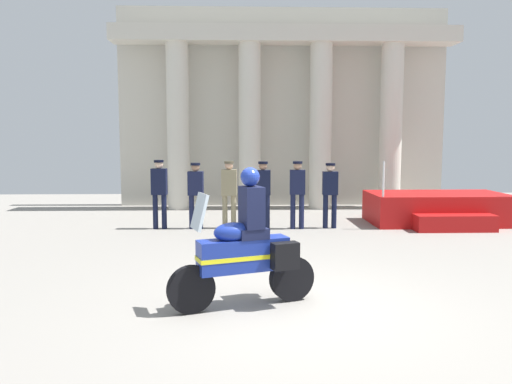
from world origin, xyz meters
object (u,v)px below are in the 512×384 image
at_px(reviewing_stand, 438,209).
at_px(officer_in_row_2, 229,189).
at_px(motorcycle_with_rider, 248,249).
at_px(officer_in_row_0, 159,188).
at_px(officer_in_row_1, 196,190).
at_px(officer_in_row_5, 330,190).
at_px(officer_in_row_3, 263,189).
at_px(officer_in_row_4, 297,189).

bearing_deg(reviewing_stand, officer_in_row_2, -174.75).
xyz_separation_m(reviewing_stand, motorcycle_with_rider, (-5.19, -6.46, 0.40)).
xyz_separation_m(reviewing_stand, officer_in_row_0, (-7.32, -0.53, 0.63)).
distance_m(officer_in_row_1, motorcycle_with_rider, 6.04).
height_order(officer_in_row_2, motorcycle_with_rider, motorcycle_with_rider).
relative_size(officer_in_row_2, officer_in_row_5, 1.03).
distance_m(reviewing_stand, officer_in_row_0, 7.37).
height_order(officer_in_row_0, officer_in_row_5, officer_in_row_0).
distance_m(officer_in_row_2, motorcycle_with_rider, 5.96).
bearing_deg(officer_in_row_0, officer_in_row_3, -179.20).
relative_size(officer_in_row_0, motorcycle_with_rider, 0.87).
bearing_deg(officer_in_row_1, reviewing_stand, -171.63).
relative_size(officer_in_row_1, officer_in_row_5, 1.01).
xyz_separation_m(reviewing_stand, officer_in_row_4, (-3.85, -0.65, 0.62)).
bearing_deg(officer_in_row_1, officer_in_row_0, 2.96).
bearing_deg(officer_in_row_1, officer_in_row_4, -178.83).
distance_m(reviewing_stand, officer_in_row_2, 5.63).
relative_size(officer_in_row_3, motorcycle_with_rider, 0.85).
height_order(reviewing_stand, officer_in_row_2, reviewing_stand).
height_order(officer_in_row_0, motorcycle_with_rider, motorcycle_with_rider).
distance_m(officer_in_row_0, officer_in_row_1, 0.91).
bearing_deg(officer_in_row_5, officer_in_row_4, 8.36).
bearing_deg(officer_in_row_2, officer_in_row_5, -177.94).
height_order(officer_in_row_0, officer_in_row_4, officer_in_row_0).
xyz_separation_m(officer_in_row_0, officer_in_row_3, (2.60, -0.12, -0.02)).
relative_size(officer_in_row_2, officer_in_row_3, 1.00).
bearing_deg(motorcycle_with_rider, officer_in_row_3, -114.13).
distance_m(officer_in_row_2, officer_in_row_4, 1.72).
xyz_separation_m(officer_in_row_2, officer_in_row_5, (2.56, -0.07, -0.03)).
height_order(officer_in_row_3, officer_in_row_5, officer_in_row_3).
bearing_deg(officer_in_row_2, reviewing_stand, -171.22).
relative_size(officer_in_row_0, officer_in_row_3, 1.02).
relative_size(officer_in_row_0, officer_in_row_2, 1.02).
bearing_deg(motorcycle_with_rider, officer_in_row_4, -122.45).
height_order(reviewing_stand, officer_in_row_5, reviewing_stand).
relative_size(reviewing_stand, motorcycle_with_rider, 1.78).
xyz_separation_m(officer_in_row_1, motorcycle_with_rider, (1.22, -5.92, -0.19)).
bearing_deg(officer_in_row_4, officer_in_row_5, -171.64).
bearing_deg(officer_in_row_0, officer_in_row_1, -177.04).
relative_size(officer_in_row_0, officer_in_row_1, 1.04).
bearing_deg(officer_in_row_3, officer_in_row_5, -173.76).
distance_m(officer_in_row_0, officer_in_row_4, 3.47).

